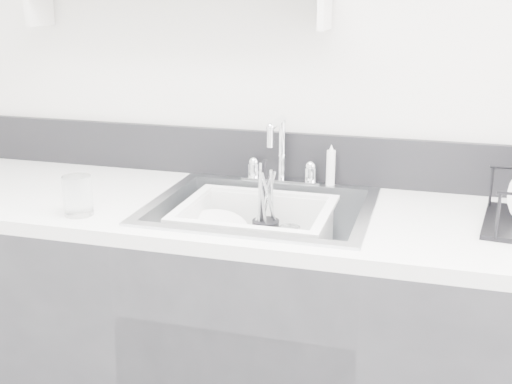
% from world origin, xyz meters
% --- Properties ---
extents(counter_run, '(3.20, 0.62, 0.92)m').
position_xyz_m(counter_run, '(0.00, 1.19, 0.46)').
color(counter_run, '#2A2A2D').
rests_on(counter_run, ground).
extents(backsplash, '(3.20, 0.02, 0.16)m').
position_xyz_m(backsplash, '(0.00, 1.49, 1.00)').
color(backsplash, black).
rests_on(backsplash, counter_run).
extents(sink, '(0.64, 0.52, 0.20)m').
position_xyz_m(sink, '(0.00, 1.19, 0.83)').
color(sink, silver).
rests_on(sink, counter_run).
extents(faucet, '(0.26, 0.18, 0.23)m').
position_xyz_m(faucet, '(0.00, 1.44, 0.98)').
color(faucet, silver).
rests_on(faucet, counter_run).
extents(side_sprayer, '(0.03, 0.03, 0.14)m').
position_xyz_m(side_sprayer, '(0.16, 1.44, 0.99)').
color(side_sprayer, white).
rests_on(side_sprayer, counter_run).
extents(wash_tub, '(0.46, 0.38, 0.17)m').
position_xyz_m(wash_tub, '(-0.01, 1.19, 0.84)').
color(wash_tub, white).
rests_on(wash_tub, sink).
extents(plate_stack, '(0.27, 0.26, 0.11)m').
position_xyz_m(plate_stack, '(-0.13, 1.17, 0.80)').
color(plate_stack, white).
rests_on(plate_stack, wash_tub).
extents(utensil_cup, '(0.08, 0.08, 0.27)m').
position_xyz_m(utensil_cup, '(0.01, 1.22, 0.83)').
color(utensil_cup, black).
rests_on(utensil_cup, wash_tub).
extents(ladle, '(0.25, 0.23, 0.07)m').
position_xyz_m(ladle, '(-0.08, 1.21, 0.80)').
color(ladle, silver).
rests_on(ladle, wash_tub).
extents(tumbler_in_tub, '(0.07, 0.07, 0.09)m').
position_xyz_m(tumbler_in_tub, '(0.08, 1.22, 0.81)').
color(tumbler_in_tub, white).
rests_on(tumbler_in_tub, wash_tub).
extents(tumbler_counter, '(0.09, 0.09, 0.11)m').
position_xyz_m(tumbler_counter, '(-0.47, 0.98, 0.98)').
color(tumbler_counter, white).
rests_on(tumbler_counter, counter_run).
extents(bowl_small, '(0.13, 0.13, 0.03)m').
position_xyz_m(bowl_small, '(0.06, 1.14, 0.78)').
color(bowl_small, white).
rests_on(bowl_small, wash_tub).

